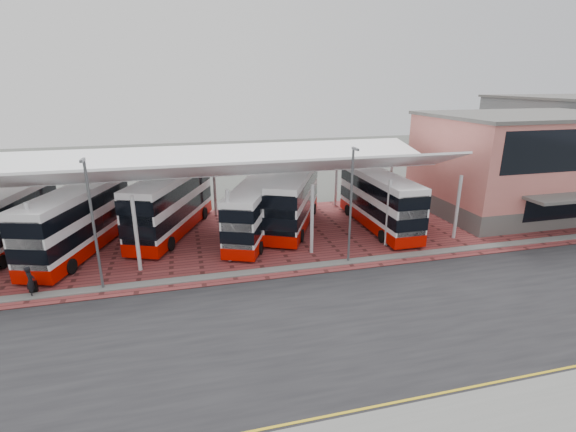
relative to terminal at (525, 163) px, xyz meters
name	(u,v)px	position (x,y,z in m)	size (l,w,h in m)	color
ground	(358,312)	(-23.00, -13.92, -4.66)	(140.00, 140.00, 0.00)	#4B4D48
road	(365,321)	(-23.00, -14.92, -4.65)	(120.00, 14.00, 0.02)	black
forecourt	(318,230)	(-21.00, -0.92, -4.63)	(72.00, 16.00, 0.06)	brown
north_kerb	(321,265)	(-23.00, -7.72, -4.59)	(120.00, 0.80, 0.14)	slate
yellow_line_near	(429,402)	(-23.00, -20.92, -4.63)	(120.00, 0.12, 0.01)	gold
yellow_line_far	(425,396)	(-23.00, -20.62, -4.63)	(120.00, 0.12, 0.01)	gold
canopy	(219,166)	(-29.00, 0.01, 1.14)	(37.00, 11.63, 7.07)	silver
terminal	(525,163)	(0.00, 0.00, 0.00)	(18.40, 14.40, 9.25)	#595753
lamp_west	(93,222)	(-37.00, -7.65, -0.30)	(0.16, 0.90, 8.07)	#54575C
lamp_east	(351,203)	(-21.00, -7.65, -0.30)	(0.16, 0.90, 8.07)	#54575C
bus_0	(8,222)	(-44.52, 0.68, -2.40)	(4.43, 11.02, 4.43)	white
bus_1	(78,222)	(-39.39, -1.08, -2.26)	(6.09, 11.69, 4.72)	white
bus_2	(171,204)	(-32.86, 1.52, -2.16)	(7.07, 12.04, 4.90)	white
bus_3	(254,212)	(-26.50, -1.22, -2.44)	(6.33, 10.64, 4.34)	white
bus_4	(294,200)	(-22.75, 0.59, -2.27)	(7.27, 11.40, 4.69)	white
bus_5	(379,201)	(-15.74, -1.37, -2.29)	(2.90, 11.28, 4.64)	white
pedestrian	(31,281)	(-40.85, -7.53, -3.67)	(0.68, 0.45, 1.87)	black
suitcase	(33,287)	(-40.94, -7.04, -4.26)	(0.39, 0.28, 0.67)	black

